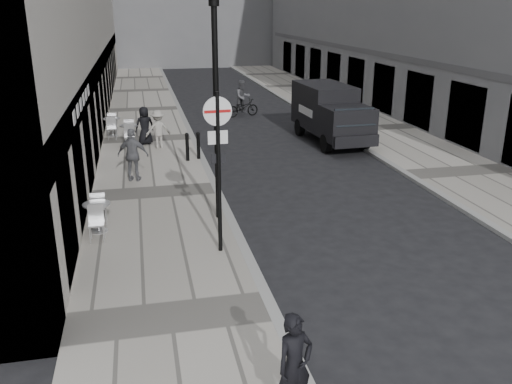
% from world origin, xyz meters
% --- Properties ---
extents(sidewalk, '(4.00, 60.00, 0.12)m').
position_xyz_m(sidewalk, '(-2.00, 18.00, 0.06)').
color(sidewalk, '#A9A399').
rests_on(sidewalk, ground).
extents(far_sidewalk, '(4.00, 60.00, 0.12)m').
position_xyz_m(far_sidewalk, '(9.00, 18.00, 0.06)').
color(far_sidewalk, '#A9A399').
rests_on(far_sidewalk, ground).
extents(walking_man, '(0.70, 0.58, 1.64)m').
position_xyz_m(walking_man, '(-0.40, -0.32, 0.94)').
color(walking_man, black).
rests_on(walking_man, sidewalk).
extents(sign_post, '(0.67, 0.11, 3.91)m').
position_xyz_m(sign_post, '(-0.60, 5.49, 2.62)').
color(sign_post, black).
rests_on(sign_post, sidewalk).
extents(lamppost, '(0.27, 0.27, 6.05)m').
position_xyz_m(lamppost, '(-0.31, 7.71, 3.49)').
color(lamppost, black).
rests_on(lamppost, sidewalk).
extents(bollard_near, '(0.14, 0.14, 1.03)m').
position_xyz_m(bollard_near, '(-0.60, 13.90, 0.63)').
color(bollard_near, black).
rests_on(bollard_near, sidewalk).
extents(bollard_far, '(0.13, 0.13, 1.00)m').
position_xyz_m(bollard_far, '(-0.15, 14.08, 0.62)').
color(bollard_far, black).
rests_on(bollard_far, sidewalk).
extents(panel_van, '(2.19, 5.38, 2.49)m').
position_xyz_m(panel_van, '(5.99, 16.18, 1.40)').
color(panel_van, black).
rests_on(panel_van, ground).
extents(cyclist, '(1.96, 1.13, 2.00)m').
position_xyz_m(cyclist, '(3.31, 22.81, 0.78)').
color(cyclist, black).
rests_on(cyclist, ground).
extents(pedestrian_a, '(1.15, 0.74, 1.82)m').
position_xyz_m(pedestrian_a, '(-2.64, 11.72, 1.03)').
color(pedestrian_a, slate).
rests_on(pedestrian_a, sidewalk).
extents(pedestrian_b, '(1.13, 0.77, 1.61)m').
position_xyz_m(pedestrian_b, '(-1.60, 16.16, 0.93)').
color(pedestrian_b, '#A49F97').
rests_on(pedestrian_b, sidewalk).
extents(pedestrian_c, '(0.90, 0.69, 1.64)m').
position_xyz_m(pedestrian_c, '(-2.14, 16.94, 0.94)').
color(pedestrian_c, black).
rests_on(pedestrian_c, sidewalk).
extents(cafe_table_near, '(0.73, 1.64, 0.94)m').
position_xyz_m(cafe_table_near, '(-3.60, 7.34, 0.59)').
color(cafe_table_near, silver).
rests_on(cafe_table_near, sidewalk).
extents(cafe_table_mid, '(0.80, 1.80, 1.03)m').
position_xyz_m(cafe_table_mid, '(-2.80, 16.94, 0.64)').
color(cafe_table_mid, '#A8A8AA').
rests_on(cafe_table_mid, sidewalk).
extents(cafe_table_far, '(0.77, 1.73, 0.99)m').
position_xyz_m(cafe_table_far, '(-3.60, 18.86, 0.62)').
color(cafe_table_far, silver).
rests_on(cafe_table_far, sidewalk).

